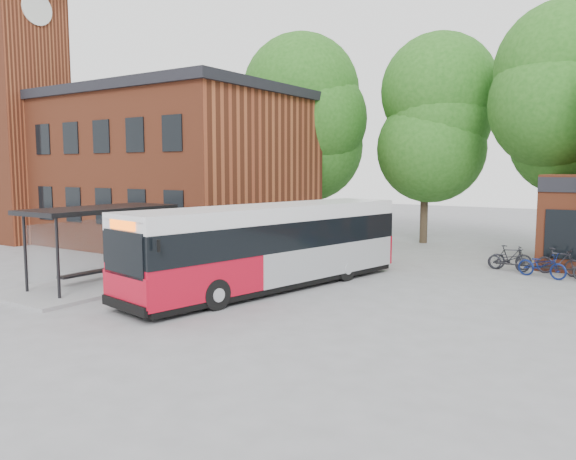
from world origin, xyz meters
The scene contains 13 objects.
ground centered at (0.00, 0.00, 0.00)m, with size 100.00×100.00×0.00m, color slate.
station_building centered at (-13.00, 9.00, 4.25)m, with size 18.40×10.40×8.50m, color brown, non-canonical shape.
clock_tower centered at (-19.00, 5.00, 9.10)m, with size 5.20×5.20×18.20m, color brown, non-canonical shape.
bus_shelter centered at (-4.50, -1.00, 1.45)m, with size 3.60×7.00×2.90m, color black, non-canonical shape.
bike_rail centered at (9.28, 10.00, 0.19)m, with size 5.20×0.10×0.38m, color black, non-canonical shape.
tree_0 centered at (-6.00, 16.00, 5.50)m, with size 7.92×7.92×11.00m, color #1F5416, non-canonical shape.
tree_1 centered at (1.00, 17.00, 5.20)m, with size 7.92×7.92×10.40m, color #1F5416, non-canonical shape.
tree_2 centered at (8.00, 16.00, 5.50)m, with size 7.92×7.92×11.00m, color #1F5416, non-canonical shape.
city_bus centered at (0.84, 2.11, 1.48)m, with size 2.49×11.66×2.96m, color #B50A1F, non-canonical shape.
bicycle_0 centered at (7.09, 10.45, 0.46)m, with size 0.61×1.75×0.92m, color #202129.
bicycle_1 centered at (7.11, 10.69, 0.52)m, with size 0.49×1.73×1.04m, color black.
bicycle_2 centered at (8.54, 9.54, 0.50)m, with size 0.67×1.91×1.01m, color navy.
bicycle_3 centered at (9.00, 10.50, 0.54)m, with size 0.51×1.79×1.08m, color black.
Camera 1 is at (12.25, -13.94, 4.24)m, focal length 35.00 mm.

